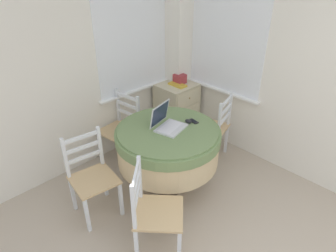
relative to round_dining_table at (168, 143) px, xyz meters
name	(u,v)px	position (x,y,z in m)	size (l,w,h in m)	color
corner_room_shell	(201,75)	(0.43, -0.05, 0.68)	(4.30, 4.96, 2.55)	white
round_dining_table	(168,143)	(0.00, 0.00, 0.00)	(1.12, 1.12, 0.78)	#4C3D2D
laptop	(167,123)	(0.02, 0.03, 0.23)	(0.37, 0.36, 0.26)	silver
computer_mouse	(188,121)	(0.25, -0.06, 0.20)	(0.05, 0.08, 0.04)	black
cell_phone	(193,121)	(0.31, -0.08, 0.18)	(0.07, 0.13, 0.01)	black
dining_chair_near_back_window	(121,129)	(-0.01, 0.84, -0.16)	(0.46, 0.46, 0.89)	tan
dining_chair_near_right_window	(213,128)	(0.84, 0.03, -0.16)	(0.52, 0.51, 0.89)	tan
dining_chair_camera_near	(154,212)	(-0.67, -0.50, -0.16)	(0.59, 0.59, 0.89)	tan
dining_chair_left_flank	(92,177)	(-0.79, 0.28, -0.16)	(0.47, 0.47, 0.89)	tan
corner_cabinet	(177,108)	(0.98, 0.81, -0.21)	(0.55, 0.50, 0.78)	beige
storage_box	(180,79)	(1.03, 0.80, 0.24)	(0.14, 0.15, 0.13)	#9E3338
book_on_cabinet	(177,85)	(0.94, 0.76, 0.19)	(0.13, 0.26, 0.02)	gold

